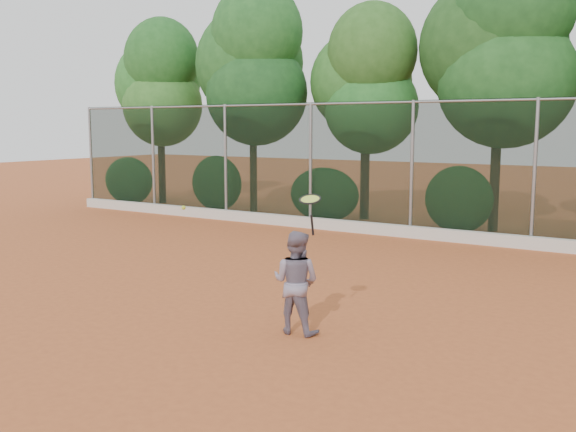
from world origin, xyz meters
The scene contains 7 objects.
ground centered at (0.00, 0.00, 0.00)m, with size 80.00×80.00×0.00m, color #B6582B.
concrete_curb centered at (0.00, 6.82, 0.15)m, with size 24.00×0.20×0.30m, color beige.
tennis_player centered at (1.55, -1.27, 0.72)m, with size 0.70×0.54×1.43m, color gray.
chainlink_fence centered at (0.00, 7.00, 1.86)m, with size 24.09×0.09×3.50m.
foliage_backdrop centered at (-0.55, 8.98, 4.40)m, with size 23.70×3.63×7.55m.
tennis_racket centered at (1.86, -1.42, 1.86)m, with size 0.35×0.34×0.55m.
tennis_ball_in_flight centered at (-0.42, -1.31, 1.62)m, with size 0.06×0.06×0.06m.
Camera 1 is at (6.02, -8.63, 2.85)m, focal length 40.00 mm.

